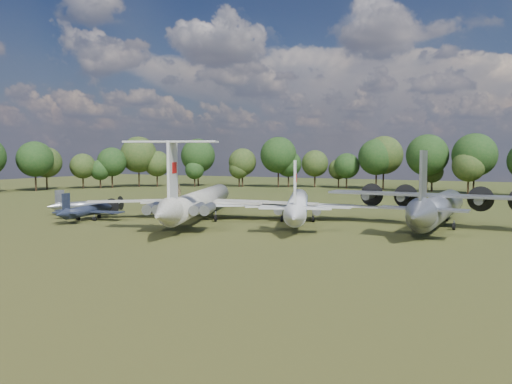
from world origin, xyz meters
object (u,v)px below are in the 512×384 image
at_px(tu104_jet, 297,208).
at_px(small_prop_northwest, 87,207).
at_px(person_on_il62, 179,191).
at_px(an12_transport, 438,211).
at_px(small_prop_west, 87,213).
at_px(il62_airliner, 201,205).

relative_size(tu104_jet, small_prop_northwest, 2.74).
bearing_deg(tu104_jet, person_on_il62, -138.91).
relative_size(tu104_jet, an12_transport, 1.13).
height_order(tu104_jet, small_prop_west, tu104_jet).
bearing_deg(small_prop_northwest, an12_transport, 29.48).
xyz_separation_m(small_prop_west, person_on_il62, (20.59, -4.10, 4.50)).
height_order(an12_transport, small_prop_northwest, an12_transport).
bearing_deg(il62_airliner, tu104_jet, 0.49).
bearing_deg(small_prop_west, il62_airliner, 17.94).
bearing_deg(small_prop_west, tu104_jet, 14.59).
distance_m(tu104_jet, an12_transport, 20.85).
xyz_separation_m(il62_airliner, tu104_jet, (14.56, 5.49, -0.33)).
xyz_separation_m(tu104_jet, an12_transport, (20.76, 1.89, 0.33)).
distance_m(small_prop_west, small_prop_northwest, 10.52).
xyz_separation_m(il62_airliner, person_on_il62, (4.61, -12.56, 3.29)).
relative_size(small_prop_west, person_on_il62, 8.93).
xyz_separation_m(small_prop_west, small_prop_northwest, (-7.48, 7.39, -0.08)).
distance_m(il62_airliner, small_prop_northwest, 23.52).
xyz_separation_m(tu104_jet, small_prop_west, (-30.53, -13.95, -0.87)).
relative_size(il62_airliner, small_prop_west, 3.02).
bearing_deg(small_prop_west, small_prop_northwest, 125.41).
bearing_deg(tu104_jet, small_prop_northwest, 169.72).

